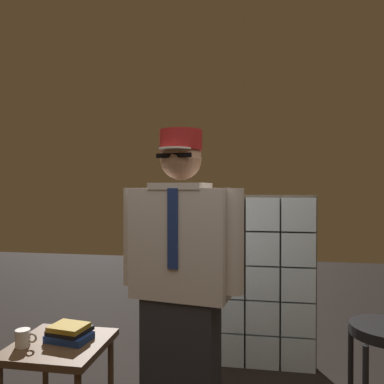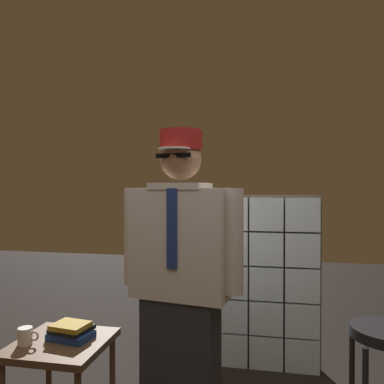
% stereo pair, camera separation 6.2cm
% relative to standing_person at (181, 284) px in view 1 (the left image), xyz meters
% --- Properties ---
extents(glass_block_wall, '(1.40, 0.10, 1.40)m').
position_rel_standing_person_xyz_m(glass_block_wall, '(0.18, 1.05, -0.23)').
color(glass_block_wall, silver).
rests_on(glass_block_wall, ground).
extents(standing_person, '(0.70, 0.34, 1.76)m').
position_rel_standing_person_xyz_m(standing_person, '(0.00, 0.00, 0.00)').
color(standing_person, '#28282D').
rests_on(standing_person, ground).
extents(side_table, '(0.52, 0.52, 0.56)m').
position_rel_standing_person_xyz_m(side_table, '(-0.70, -0.02, -0.43)').
color(side_table, '#513823').
rests_on(side_table, ground).
extents(book_stack, '(0.26, 0.23, 0.09)m').
position_rel_standing_person_xyz_m(book_stack, '(-0.66, 0.01, -0.31)').
color(book_stack, navy).
rests_on(book_stack, side_table).
extents(coffee_mug, '(0.13, 0.08, 0.09)m').
position_rel_standing_person_xyz_m(coffee_mug, '(-0.87, -0.11, -0.31)').
color(coffee_mug, silver).
rests_on(coffee_mug, side_table).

